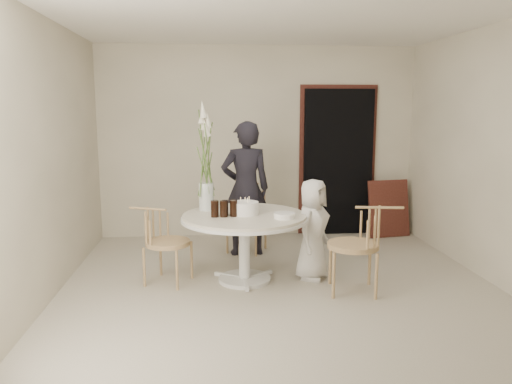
{
  "coord_description": "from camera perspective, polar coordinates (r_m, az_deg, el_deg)",
  "views": [
    {
      "loc": [
        -0.71,
        -4.86,
        1.84
      ],
      "look_at": [
        -0.22,
        0.3,
        0.96
      ],
      "focal_mm": 35.0,
      "sensor_mm": 36.0,
      "label": 1
    }
  ],
  "objects": [
    {
      "name": "ground",
      "position": [
        5.25,
        2.78,
        -10.89
      ],
      "size": [
        4.5,
        4.5,
        0.0
      ],
      "primitive_type": "plane",
      "color": "beige",
      "rests_on": "ground"
    },
    {
      "name": "room_shell",
      "position": [
        4.92,
        2.93,
        7.07
      ],
      "size": [
        4.5,
        4.5,
        4.5
      ],
      "color": "white",
      "rests_on": "ground"
    },
    {
      "name": "doorway",
      "position": [
        7.34,
        9.33,
        3.33
      ],
      "size": [
        1.0,
        0.1,
        2.1
      ],
      "primitive_type": "cube",
      "color": "black",
      "rests_on": "ground"
    },
    {
      "name": "door_trim",
      "position": [
        7.37,
        9.27,
        3.83
      ],
      "size": [
        1.12,
        0.03,
        2.22
      ],
      "primitive_type": "cube",
      "color": "#5D2A20",
      "rests_on": "ground"
    },
    {
      "name": "table",
      "position": [
        5.27,
        -1.33,
        -3.79
      ],
      "size": [
        1.33,
        1.33,
        0.73
      ],
      "color": "silver",
      "rests_on": "ground"
    },
    {
      "name": "picture_frame",
      "position": [
        7.42,
        14.94,
        -1.83
      ],
      "size": [
        0.64,
        0.28,
        0.81
      ],
      "primitive_type": "cube",
      "rotation": [
        -0.17,
        0.0,
        0.17
      ],
      "color": "#5D2A20",
      "rests_on": "ground"
    },
    {
      "name": "chair_far",
      "position": [
        6.51,
        -0.72,
        -1.86
      ],
      "size": [
        0.59,
        0.61,
        0.84
      ],
      "rotation": [
        0.0,
        0.0,
        -0.43
      ],
      "color": "tan",
      "rests_on": "ground"
    },
    {
      "name": "chair_right",
      "position": [
        5.09,
        12.47,
        -4.97
      ],
      "size": [
        0.58,
        0.54,
        0.89
      ],
      "rotation": [
        0.0,
        0.0,
        -1.73
      ],
      "color": "tan",
      "rests_on": "ground"
    },
    {
      "name": "chair_left",
      "position": [
        5.37,
        -11.16,
        -4.74
      ],
      "size": [
        0.58,
        0.56,
        0.81
      ],
      "rotation": [
        0.0,
        0.0,
        1.19
      ],
      "color": "tan",
      "rests_on": "ground"
    },
    {
      "name": "girl",
      "position": [
        6.22,
        -1.2,
        0.38
      ],
      "size": [
        0.64,
        0.45,
        1.68
      ],
      "primitive_type": "imported",
      "rotation": [
        0.0,
        0.0,
        3.23
      ],
      "color": "black",
      "rests_on": "ground"
    },
    {
      "name": "boy",
      "position": [
        5.4,
        6.49,
        -4.27
      ],
      "size": [
        0.59,
        0.64,
        1.09
      ],
      "primitive_type": "imported",
      "rotation": [
        0.0,
        0.0,
        0.98
      ],
      "color": "silver",
      "rests_on": "ground"
    },
    {
      "name": "birthday_cake",
      "position": [
        5.23,
        -1.25,
        -1.86
      ],
      "size": [
        0.28,
        0.28,
        0.18
      ],
      "rotation": [
        0.0,
        0.0,
        0.06
      ],
      "color": "white",
      "rests_on": "table"
    },
    {
      "name": "cola_tumbler_a",
      "position": [
        5.12,
        -4.74,
        -1.92
      ],
      "size": [
        0.11,
        0.11,
        0.17
      ],
      "primitive_type": "cylinder",
      "rotation": [
        0.0,
        0.0,
        -0.4
      ],
      "color": "black",
      "rests_on": "table"
    },
    {
      "name": "cola_tumbler_b",
      "position": [
        5.13,
        -2.57,
        -1.89
      ],
      "size": [
        0.1,
        0.1,
        0.17
      ],
      "primitive_type": "cylinder",
      "rotation": [
        0.0,
        0.0,
        0.41
      ],
      "color": "black",
      "rests_on": "table"
    },
    {
      "name": "cola_tumbler_c",
      "position": [
        5.19,
        -3.58,
        -1.82
      ],
      "size": [
        0.08,
        0.08,
        0.16
      ],
      "primitive_type": "cylinder",
      "rotation": [
        0.0,
        0.0,
        -0.11
      ],
      "color": "black",
      "rests_on": "table"
    },
    {
      "name": "cola_tumbler_d",
      "position": [
        5.12,
        -3.71,
        -1.93
      ],
      "size": [
        0.09,
        0.09,
        0.17
      ],
      "primitive_type": "cylinder",
      "rotation": [
        0.0,
        0.0,
        0.16
      ],
      "color": "black",
      "rests_on": "table"
    },
    {
      "name": "plate_stack",
      "position": [
        5.07,
        3.27,
        -2.71
      ],
      "size": [
        0.24,
        0.24,
        0.05
      ],
      "primitive_type": "cylinder",
      "rotation": [
        0.0,
        0.0,
        0.12
      ],
      "color": "white",
      "rests_on": "table"
    },
    {
      "name": "flower_vase",
      "position": [
        5.41,
        -5.75,
        3.42
      ],
      "size": [
        0.16,
        0.16,
        1.19
      ],
      "rotation": [
        0.0,
        0.0,
        0.41
      ],
      "color": "silver",
      "rests_on": "table"
    }
  ]
}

